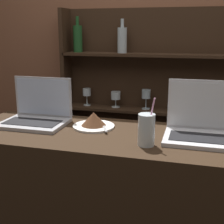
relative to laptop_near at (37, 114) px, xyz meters
The scene contains 6 objects.
back_wall 1.12m from the laptop_near, 60.04° to the left, with size 7.00×0.06×2.70m.
back_shelf 1.04m from the laptop_near, 57.04° to the left, with size 1.51×0.18×1.63m.
laptop_near is the anchor object (origin of this frame).
laptop_far 0.84m from the laptop_near, ahead, with size 0.34×0.24×0.25m.
cake_plate 0.31m from the laptop_near, ahead, with size 0.21×0.21×0.08m.
water_glass 0.63m from the laptop_near, 16.21° to the right, with size 0.07×0.07×0.21m.
Camera 1 is at (0.26, -1.09, 1.47)m, focal length 50.00 mm.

